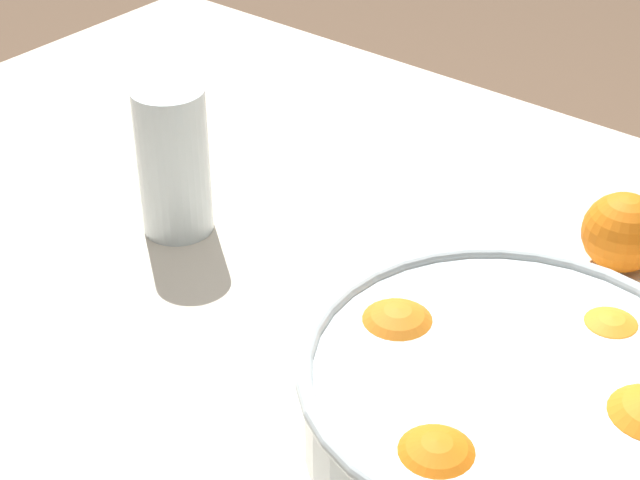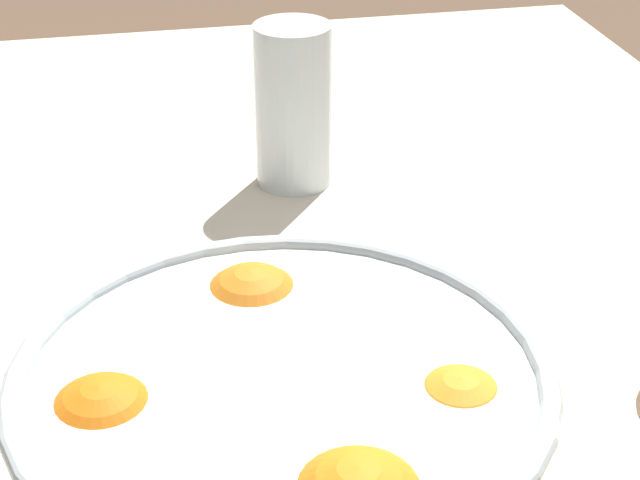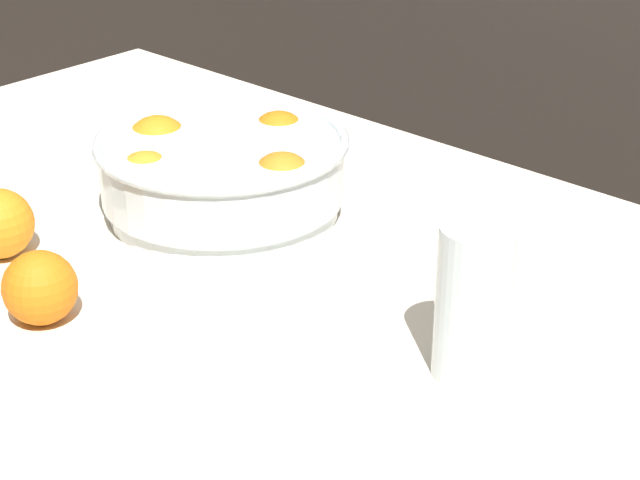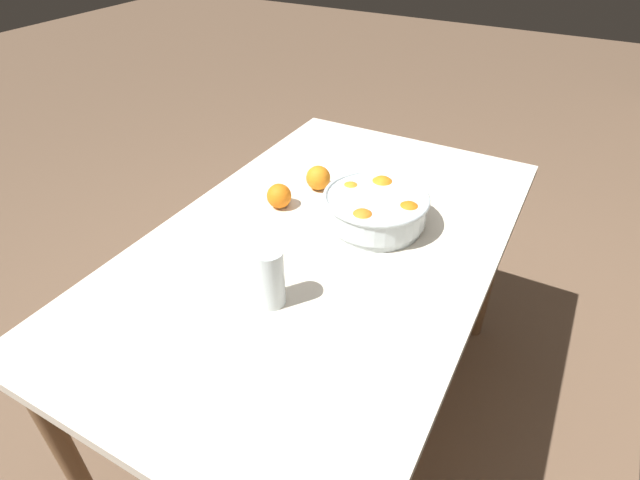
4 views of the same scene
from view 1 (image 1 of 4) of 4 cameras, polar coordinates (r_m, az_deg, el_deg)
The scene contains 4 objects.
dining_table at distance 0.93m, azimuth 5.09°, elevation -8.78°, with size 1.42×0.86×0.76m.
fruit_bowl at distance 0.74m, azimuth 10.08°, elevation -9.08°, with size 0.29×0.29×0.10m.
juice_glass at distance 0.98m, azimuth -7.79°, elevation 3.78°, with size 0.07×0.07×0.14m.
orange_loose_front at distance 0.97m, azimuth 15.83°, elevation 0.40°, with size 0.07×0.07×0.07m, color orange.
Camera 1 is at (-0.37, 0.58, 1.31)m, focal length 60.00 mm.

